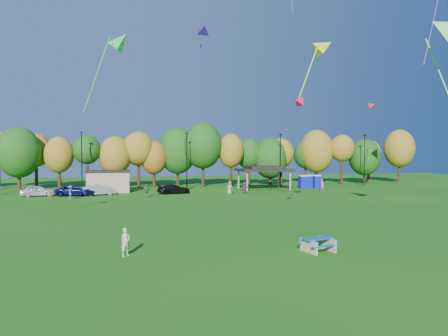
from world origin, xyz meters
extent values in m
plane|color=#19600F|center=(0.00, 0.00, 0.00)|extent=(160.00, 160.00, 0.00)
cylinder|color=black|center=(-23.75, 44.20, 1.78)|extent=(0.50, 0.50, 3.56)
ellipsoid|color=#144C0F|center=(-23.75, 44.20, 5.94)|extent=(6.62, 6.62, 8.00)
cylinder|color=black|center=(-22.13, 48.25, 1.90)|extent=(0.50, 0.50, 3.79)
ellipsoid|color=olive|center=(-22.13, 48.25, 6.32)|extent=(4.94, 4.94, 5.58)
cylinder|color=black|center=(-18.02, 45.01, 1.67)|extent=(0.50, 0.50, 3.34)
ellipsoid|color=olive|center=(-18.02, 45.01, 5.56)|extent=(4.61, 4.61, 5.88)
cylinder|color=black|center=(-13.72, 44.85, 1.91)|extent=(0.50, 0.50, 3.82)
ellipsoid|color=#144C0F|center=(-13.72, 44.85, 6.36)|extent=(4.43, 4.43, 4.73)
cylinder|color=black|center=(-9.30, 45.50, 1.63)|extent=(0.50, 0.50, 3.25)
ellipsoid|color=olive|center=(-9.30, 45.50, 5.42)|extent=(5.33, 5.33, 6.53)
cylinder|color=black|center=(-5.45, 46.07, 1.98)|extent=(0.50, 0.50, 3.96)
ellipsoid|color=olive|center=(-5.45, 46.07, 6.61)|extent=(5.31, 5.31, 5.82)
cylinder|color=black|center=(-2.85, 46.34, 1.52)|extent=(0.50, 0.50, 3.05)
ellipsoid|color=#995914|center=(-2.85, 46.34, 5.08)|extent=(4.54, 4.54, 5.87)
cylinder|color=black|center=(1.42, 47.53, 1.89)|extent=(0.50, 0.50, 3.77)
ellipsoid|color=#144C0F|center=(1.42, 47.53, 6.29)|extent=(6.69, 6.69, 8.35)
cylinder|color=black|center=(5.46, 44.54, 2.14)|extent=(0.50, 0.50, 4.28)
ellipsoid|color=#144C0F|center=(5.46, 44.54, 7.14)|extent=(6.64, 6.64, 8.01)
cylinder|color=black|center=(10.41, 44.21, 1.88)|extent=(0.50, 0.50, 3.76)
ellipsoid|color=olive|center=(10.41, 44.21, 6.27)|extent=(4.49, 4.49, 6.02)
cylinder|color=black|center=(14.29, 46.25, 1.72)|extent=(0.50, 0.50, 3.43)
ellipsoid|color=#144C0F|center=(14.29, 46.25, 5.72)|extent=(4.77, 4.77, 5.63)
cylinder|color=black|center=(18.11, 45.40, 1.48)|extent=(0.50, 0.50, 2.95)
ellipsoid|color=#144C0F|center=(18.11, 45.40, 4.92)|extent=(6.14, 6.14, 7.54)
cylinder|color=black|center=(20.39, 45.86, 1.76)|extent=(0.50, 0.50, 3.52)
ellipsoid|color=olive|center=(20.39, 45.86, 5.87)|extent=(4.78, 4.78, 5.53)
cylinder|color=black|center=(26.06, 47.51, 1.69)|extent=(0.50, 0.50, 3.39)
ellipsoid|color=#144C0F|center=(26.06, 47.51, 5.64)|extent=(4.54, 4.54, 5.46)
cylinder|color=black|center=(27.70, 46.23, 1.86)|extent=(0.50, 0.50, 3.72)
ellipsoid|color=olive|center=(27.70, 46.23, 6.20)|extent=(6.32, 6.32, 8.24)
cylinder|color=black|center=(31.99, 44.27, 2.03)|extent=(0.50, 0.50, 4.06)
ellipsoid|color=olive|center=(31.99, 44.27, 6.77)|extent=(4.50, 4.50, 5.13)
cylinder|color=black|center=(37.07, 44.81, 1.53)|extent=(0.50, 0.50, 3.05)
ellipsoid|color=#144C0F|center=(37.07, 44.81, 5.09)|extent=(5.97, 5.97, 7.05)
cylinder|color=black|center=(38.98, 46.35, 1.78)|extent=(0.50, 0.50, 3.55)
ellipsoid|color=olive|center=(38.98, 46.35, 5.92)|extent=(4.60, 4.60, 4.99)
cylinder|color=black|center=(44.51, 44.51, 2.03)|extent=(0.50, 0.50, 4.07)
ellipsoid|color=olive|center=(44.51, 44.51, 6.78)|extent=(5.83, 5.83, 7.42)
cylinder|color=black|center=(-14.00, 40.00, 4.50)|extent=(0.16, 0.16, 9.00)
cube|color=black|center=(-14.00, 40.00, 9.00)|extent=(0.50, 0.25, 0.18)
cylinder|color=black|center=(2.00, 40.00, 4.50)|extent=(0.16, 0.16, 9.00)
cube|color=black|center=(2.00, 40.00, 9.00)|extent=(0.50, 0.25, 0.18)
cylinder|color=black|center=(18.00, 40.00, 4.50)|extent=(0.16, 0.16, 9.00)
cube|color=black|center=(18.00, 40.00, 9.00)|extent=(0.50, 0.25, 0.18)
cylinder|color=black|center=(34.00, 40.00, 4.50)|extent=(0.16, 0.16, 9.00)
cube|color=black|center=(34.00, 40.00, 9.00)|extent=(0.50, 0.25, 0.18)
cube|color=tan|center=(-10.00, 38.00, 1.50)|extent=(6.00, 4.00, 3.00)
cube|color=black|center=(-10.00, 38.00, 3.12)|extent=(6.30, 4.30, 0.25)
cylinder|color=tan|center=(10.50, 34.50, 1.50)|extent=(0.24, 0.24, 3.00)
cylinder|color=tan|center=(17.50, 34.50, 1.50)|extent=(0.24, 0.24, 3.00)
cylinder|color=tan|center=(10.50, 39.50, 1.50)|extent=(0.24, 0.24, 3.00)
cylinder|color=tan|center=(17.50, 39.50, 1.50)|extent=(0.24, 0.24, 3.00)
cube|color=black|center=(14.00, 37.00, 3.15)|extent=(8.20, 6.20, 0.35)
cube|color=black|center=(14.00, 37.00, 3.55)|extent=(5.00, 3.50, 0.45)
cube|color=#0D1BB5|center=(20.97, 37.55, 1.00)|extent=(1.10, 1.10, 2.00)
cube|color=silver|center=(20.97, 37.55, 2.09)|extent=(1.15, 1.15, 0.18)
cube|color=#0D1BB5|center=(22.27, 38.16, 1.00)|extent=(1.10, 1.10, 2.00)
cube|color=silver|center=(22.27, 38.16, 2.09)|extent=(1.15, 1.15, 0.18)
cube|color=#0D1BB5|center=(23.57, 37.83, 1.00)|extent=(1.10, 1.10, 2.00)
cube|color=silver|center=(23.57, 37.83, 2.09)|extent=(1.15, 1.15, 0.18)
cube|color=tan|center=(3.11, -2.63, 0.37)|extent=(0.45, 1.50, 0.75)
cube|color=tan|center=(4.43, -2.34, 0.37)|extent=(0.45, 1.50, 0.75)
cube|color=#125FA0|center=(3.77, -2.48, 0.78)|extent=(1.99, 1.17, 0.06)
cube|color=#125FA0|center=(3.91, -3.11, 0.46)|extent=(1.88, 0.66, 0.05)
cube|color=#125FA0|center=(3.63, -1.86, 0.46)|extent=(1.88, 0.66, 0.05)
imported|color=beige|center=(-7.13, -0.98, 0.79)|extent=(0.69, 0.63, 1.57)
imported|color=silver|center=(-18.93, 33.98, 0.75)|extent=(4.63, 2.42, 1.50)
imported|color=#9D9DA2|center=(-11.06, 33.70, 0.75)|extent=(4.79, 2.85, 1.49)
imported|color=#0C104D|center=(-13.97, 33.61, 0.73)|extent=(5.52, 3.02, 1.46)
imported|color=black|center=(-0.80, 33.42, 0.68)|extent=(4.96, 2.73, 1.36)
imported|color=#8BA16E|center=(6.84, 30.94, 0.91)|extent=(0.95, 0.68, 1.82)
imported|color=#8D3A71|center=(9.21, 31.59, 0.83)|extent=(1.14, 1.59, 1.66)
imported|color=#554CA9|center=(-14.19, 29.50, 0.87)|extent=(0.85, 1.23, 1.74)
imported|color=#C95FCA|center=(22.00, 32.70, 0.92)|extent=(0.63, 0.78, 1.84)
imported|color=#55804E|center=(-4.82, 29.25, 0.82)|extent=(1.03, 0.63, 1.64)
imported|color=#567ABD|center=(-24.49, 36.99, 0.85)|extent=(0.99, 1.04, 1.69)
cone|color=#FF0E41|center=(6.37, 5.87, 9.95)|extent=(1.46, 1.28, 1.20)
cone|color=red|center=(26.83, 27.67, 12.72)|extent=(1.66, 1.71, 1.39)
cylinder|color=#7A28D6|center=(24.33, 12.88, 18.75)|extent=(2.67, 1.14, 7.55)
cone|color=#77F556|center=(14.83, 0.40, 14.43)|extent=(4.05, 4.17, 3.36)
cylinder|color=#77F556|center=(16.16, 2.04, 11.28)|extent=(1.64, 2.00, 6.61)
cone|color=#CEE217|center=(8.45, 6.03, 14.32)|extent=(2.14, 1.72, 2.05)
cylinder|color=#CEE217|center=(6.96, 5.88, 12.07)|extent=(1.81, 0.27, 4.73)
cone|color=#1CD43E|center=(-7.58, 13.20, 15.69)|extent=(2.77, 2.33, 2.37)
cylinder|color=#1CD43E|center=(-9.61, 12.68, 12.54)|extent=(2.44, 0.70, 6.61)
cone|color=#311783|center=(-0.12, 13.80, 17.54)|extent=(1.56, 2.00, 1.86)
cylinder|color=#311783|center=(-0.01, 14.99, 15.74)|extent=(0.23, 1.47, 3.79)
camera|label=1|loc=(-6.85, -23.66, 5.68)|focal=32.00mm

